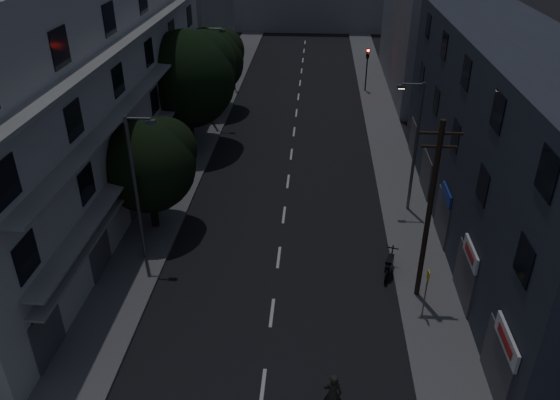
# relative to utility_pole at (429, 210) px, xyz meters

# --- Properties ---
(ground) EXTENTS (160.00, 160.00, 0.00)m
(ground) POSITION_rel_utility_pole_xyz_m (-6.94, 16.81, -4.87)
(ground) COLOR black
(ground) RESTS_ON ground
(sidewalk_left) EXTENTS (3.00, 90.00, 0.15)m
(sidewalk_left) POSITION_rel_utility_pole_xyz_m (-14.44, 16.81, -4.79)
(sidewalk_left) COLOR #565659
(sidewalk_left) RESTS_ON ground
(sidewalk_right) EXTENTS (3.00, 90.00, 0.15)m
(sidewalk_right) POSITION_rel_utility_pole_xyz_m (0.56, 16.81, -4.79)
(sidewalk_right) COLOR #565659
(sidewalk_right) RESTS_ON ground
(lane_markings) EXTENTS (0.15, 60.50, 0.01)m
(lane_markings) POSITION_rel_utility_pole_xyz_m (-6.94, 23.06, -4.86)
(lane_markings) COLOR beige
(lane_markings) RESTS_ON ground
(building_left) EXTENTS (7.00, 36.00, 14.00)m
(building_left) POSITION_rel_utility_pole_xyz_m (-18.92, 9.81, 2.13)
(building_left) COLOR #B7B7B2
(building_left) RESTS_ON ground
(building_right) EXTENTS (6.19, 28.00, 11.00)m
(building_right) POSITION_rel_utility_pole_xyz_m (5.05, 5.80, 0.63)
(building_right) COLOR #292C37
(building_right) RESTS_ON ground
(building_far_right) EXTENTS (6.00, 20.00, 13.00)m
(building_far_right) POSITION_rel_utility_pole_xyz_m (5.06, 33.81, 1.63)
(building_far_right) COLOR slate
(building_far_right) RESTS_ON ground
(tree_near) EXTENTS (5.32, 5.32, 6.57)m
(tree_near) POSITION_rel_utility_pole_xyz_m (-14.34, 5.41, -0.61)
(tree_near) COLOR black
(tree_near) RESTS_ON sidewalk_left
(tree_mid) EXTENTS (7.12, 7.12, 8.76)m
(tree_mid) POSITION_rel_utility_pole_xyz_m (-14.65, 17.27, 0.76)
(tree_mid) COLOR black
(tree_mid) RESTS_ON sidewalk_left
(tree_far) EXTENTS (5.89, 5.89, 7.29)m
(tree_far) POSITION_rel_utility_pole_xyz_m (-14.49, 25.50, -0.15)
(tree_far) COLOR black
(tree_far) RESTS_ON sidewalk_left
(traffic_signal_far_right) EXTENTS (0.28, 0.37, 4.10)m
(traffic_signal_far_right) POSITION_rel_utility_pole_xyz_m (-0.38, 31.74, -1.77)
(traffic_signal_far_right) COLOR black
(traffic_signal_far_right) RESTS_ON sidewalk_right
(traffic_signal_far_left) EXTENTS (0.28, 0.37, 4.10)m
(traffic_signal_far_left) POSITION_rel_utility_pole_xyz_m (-13.34, 31.09, -1.77)
(traffic_signal_far_left) COLOR black
(traffic_signal_far_left) RESTS_ON sidewalk_left
(street_lamp_left_near) EXTENTS (1.51, 0.25, 8.00)m
(street_lamp_left_near) POSITION_rel_utility_pole_xyz_m (-13.97, 2.13, -0.27)
(street_lamp_left_near) COLOR #5A5B61
(street_lamp_left_near) RESTS_ON sidewalk_left
(street_lamp_right) EXTENTS (1.51, 0.25, 8.00)m
(street_lamp_right) POSITION_rel_utility_pole_xyz_m (0.56, 8.39, -0.27)
(street_lamp_right) COLOR #54565C
(street_lamp_right) RESTS_ON sidewalk_right
(street_lamp_left_far) EXTENTS (1.51, 0.25, 8.00)m
(street_lamp_left_far) POSITION_rel_utility_pole_xyz_m (-13.78, 21.78, -0.27)
(street_lamp_left_far) COLOR #5B5C62
(street_lamp_left_far) RESTS_ON sidewalk_left
(utility_pole) EXTENTS (1.80, 0.24, 9.00)m
(utility_pole) POSITION_rel_utility_pole_xyz_m (0.00, 0.00, 0.00)
(utility_pole) COLOR black
(utility_pole) RESTS_ON sidewalk_right
(bus_stop_sign) EXTENTS (0.06, 0.35, 2.52)m
(bus_stop_sign) POSITION_rel_utility_pole_xyz_m (0.01, -1.58, -2.98)
(bus_stop_sign) COLOR #595B60
(bus_stop_sign) RESTS_ON sidewalk_right
(motorcycle) EXTENTS (0.85, 2.08, 1.37)m
(motorcycle) POSITION_rel_utility_pole_xyz_m (-1.18, 1.68, -4.33)
(motorcycle) COLOR black
(motorcycle) RESTS_ON ground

